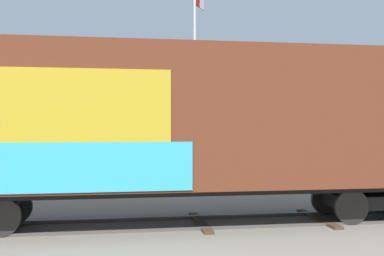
{
  "coord_description": "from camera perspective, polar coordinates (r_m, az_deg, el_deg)",
  "views": [
    {
      "loc": [
        -2.34,
        -11.85,
        2.56
      ],
      "look_at": [
        0.19,
        1.82,
        2.5
      ],
      "focal_mm": 43.35,
      "sensor_mm": 36.0,
      "label": 1
    }
  ],
  "objects": [
    {
      "name": "track",
      "position": [
        12.22,
        -3.15,
        -11.65
      ],
      "size": [
        60.02,
        3.31,
        0.08
      ],
      "color": "#4C4742",
      "rests_on": "ground_plane"
    },
    {
      "name": "ground_plane",
      "position": [
        12.34,
        0.66,
        -11.71
      ],
      "size": [
        260.0,
        260.0,
        0.0
      ],
      "primitive_type": "plane",
      "color": "slate"
    },
    {
      "name": "freight_car",
      "position": [
        12.0,
        -1.23,
        0.95
      ],
      "size": [
        16.72,
        3.48,
        4.75
      ],
      "color": "#5B2B19",
      "rests_on": "ground_plane"
    },
    {
      "name": "flagpole",
      "position": [
        24.73,
        0.51,
        8.41
      ],
      "size": [
        0.81,
        1.17,
        9.93
      ],
      "color": "silver",
      "rests_on": "ground_plane"
    },
    {
      "name": "parked_car_white",
      "position": [
        18.66,
        -3.01,
        -4.96
      ],
      "size": [
        4.19,
        2.09,
        1.7
      ],
      "color": "silver",
      "rests_on": "ground_plane"
    },
    {
      "name": "parked_car_silver",
      "position": [
        18.76,
        -21.69,
        -5.17
      ],
      "size": [
        4.74,
        2.2,
        1.55
      ],
      "color": "#B7BABF",
      "rests_on": "ground_plane"
    },
    {
      "name": "hillside",
      "position": [
        76.26,
        -8.75,
        1.83
      ],
      "size": [
        128.48,
        43.6,
        13.99
      ],
      "color": "gray",
      "rests_on": "ground_plane"
    }
  ]
}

